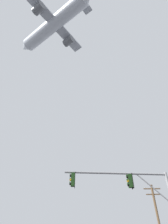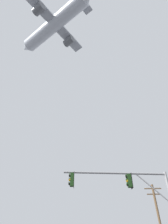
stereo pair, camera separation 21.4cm
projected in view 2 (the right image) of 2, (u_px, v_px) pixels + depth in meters
name	position (u px, v px, depth m)	size (l,w,h in m)	color
signal_pole_near	(133.00, 193.00, 12.74)	(7.52, 1.06, 6.27)	gray
utility_pole	(159.00, 219.00, 22.40)	(2.20, 0.28, 8.61)	brown
airplane	(54.00, 25.00, 51.64)	(23.61, 18.70, 7.28)	#B7BCC6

